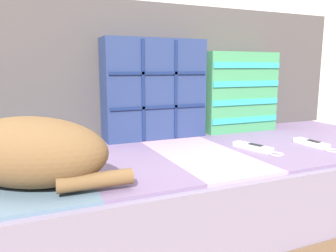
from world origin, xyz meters
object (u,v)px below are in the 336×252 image
at_px(couch, 186,200).
at_px(throw_pillow_striped, 238,92).
at_px(throw_pillow_quilted, 154,89).
at_px(game_remote_far, 313,144).
at_px(game_remote_near, 254,147).
at_px(sleeping_cat, 24,154).

bearing_deg(couch, throw_pillow_striped, 29.13).
bearing_deg(throw_pillow_quilted, game_remote_far, -37.75).
height_order(game_remote_near, game_remote_far, same).
relative_size(sleeping_cat, game_remote_far, 2.30).
bearing_deg(throw_pillow_striped, throw_pillow_quilted, 179.93).
bearing_deg(throw_pillow_quilted, game_remote_near, -53.74).
xyz_separation_m(throw_pillow_striped, game_remote_near, (-0.17, -0.35, -0.18)).
xyz_separation_m(couch, sleeping_cat, (-0.56, -0.22, 0.30)).
distance_m(couch, sleeping_cat, 0.68).
bearing_deg(game_remote_far, game_remote_near, 171.12).
xyz_separation_m(throw_pillow_quilted, game_remote_near, (0.26, -0.35, -0.20)).
bearing_deg(sleeping_cat, game_remote_far, 2.41).
distance_m(couch, throw_pillow_quilted, 0.48).
relative_size(throw_pillow_quilted, sleeping_cat, 0.95).
bearing_deg(game_remote_far, throw_pillow_striped, 101.18).
height_order(throw_pillow_striped, sleeping_cat, throw_pillow_striped).
bearing_deg(game_remote_near, game_remote_far, -8.88).
bearing_deg(game_remote_far, couch, 158.28).
xyz_separation_m(game_remote_near, game_remote_far, (0.25, -0.04, -0.00)).
xyz_separation_m(couch, throw_pillow_quilted, (-0.05, 0.21, 0.42)).
height_order(sleeping_cat, game_remote_far, sleeping_cat).
relative_size(sleeping_cat, game_remote_near, 2.18).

